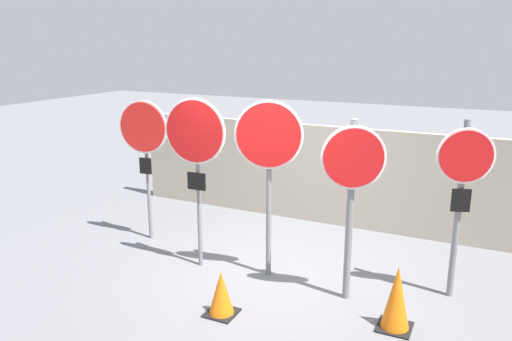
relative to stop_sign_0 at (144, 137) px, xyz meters
name	(u,v)px	position (x,y,z in m)	size (l,w,h in m)	color
ground_plane	(279,270)	(2.39, -0.15, -1.71)	(40.00, 40.00, 0.00)	slate
fence_back	(328,175)	(2.39, 2.01, -0.83)	(7.58, 0.12, 1.76)	#A89E89
stop_sign_0	(144,137)	(0.00, 0.00, 0.00)	(0.84, 0.16, 2.30)	slate
stop_sign_1	(195,143)	(1.29, -0.53, 0.12)	(0.91, 0.14, 2.45)	slate
stop_sign_2	(269,150)	(2.32, -0.37, 0.09)	(0.87, 0.30, 2.45)	slate
stop_sign_3	(352,180)	(3.48, -0.54, -0.14)	(0.72, 0.32, 2.30)	slate
stop_sign_4	(463,180)	(4.67, 0.10, -0.16)	(0.65, 0.25, 2.29)	slate
traffic_cone_0	(221,293)	(2.23, -1.53, -1.44)	(0.36, 0.36, 0.55)	black
traffic_cone_1	(397,298)	(4.16, -0.94, -1.33)	(0.38, 0.38, 0.77)	black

